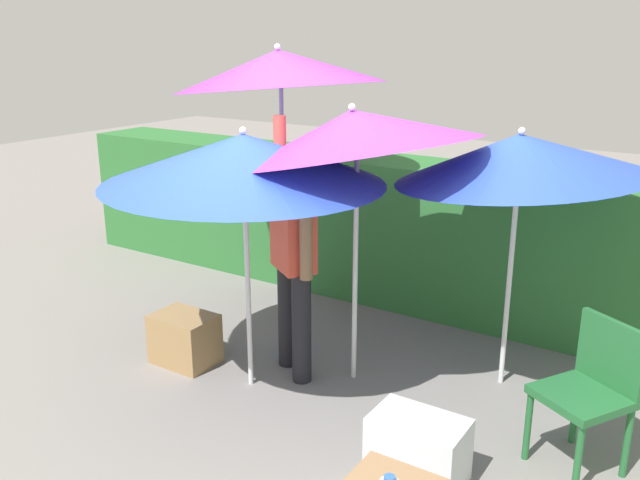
{
  "coord_description": "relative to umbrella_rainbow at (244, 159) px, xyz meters",
  "views": [
    {
      "loc": [
        2.36,
        -3.36,
        2.44
      ],
      "look_at": [
        0.0,
        0.3,
        1.1
      ],
      "focal_mm": 38.04,
      "sensor_mm": 36.0,
      "label": 1
    }
  ],
  "objects": [
    {
      "name": "cooler_box",
      "position": [
        1.47,
        -0.35,
        -1.45
      ],
      "size": [
        0.53,
        0.33,
        0.38
      ],
      "primitive_type": "cube",
      "color": "silver",
      "rests_on": "ground_plane"
    },
    {
      "name": "umbrella_orange",
      "position": [
        -0.49,
        1.07,
        0.51
      ],
      "size": [
        1.74,
        1.72,
        2.41
      ],
      "color": "silver",
      "rests_on": "ground_plane"
    },
    {
      "name": "person_vendor",
      "position": [
        0.17,
        0.31,
        -0.71
      ],
      "size": [
        0.51,
        0.38,
        1.88
      ],
      "color": "black",
      "rests_on": "ground_plane"
    },
    {
      "name": "crate_cardboard",
      "position": [
        -0.63,
        -0.01,
        -1.45
      ],
      "size": [
        0.47,
        0.35,
        0.39
      ],
      "primitive_type": "cube",
      "color": "#9E7A4C",
      "rests_on": "ground_plane"
    },
    {
      "name": "umbrella_yellow",
      "position": [
        0.57,
        0.46,
        0.17
      ],
      "size": [
        1.71,
        1.68,
        2.15
      ],
      "color": "silver",
      "rests_on": "ground_plane"
    },
    {
      "name": "chair_plastic",
      "position": [
        2.24,
        0.3,
        -1.13
      ],
      "size": [
        0.6,
        0.6,
        0.89
      ],
      "color": "#236633",
      "rests_on": "ground_plane"
    },
    {
      "name": "hedge_row",
      "position": [
        0.44,
        2.07,
        -0.98
      ],
      "size": [
        8.0,
        0.7,
        1.33
      ],
      "primitive_type": "cube",
      "color": "#2D7033",
      "rests_on": "ground_plane"
    },
    {
      "name": "ground_plane",
      "position": [
        0.44,
        -0.06,
        -1.64
      ],
      "size": [
        24.0,
        24.0,
        0.0
      ],
      "primitive_type": "plane",
      "color": "gray"
    },
    {
      "name": "umbrella_navy",
      "position": [
        1.52,
        0.99,
        0.02
      ],
      "size": [
        1.68,
        1.67,
        1.89
      ],
      "color": "silver",
      "rests_on": "ground_plane"
    },
    {
      "name": "umbrella_rainbow",
      "position": [
        0.0,
        0.0,
        0.0
      ],
      "size": [
        1.89,
        1.89,
        1.85
      ],
      "color": "silver",
      "rests_on": "ground_plane"
    }
  ]
}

